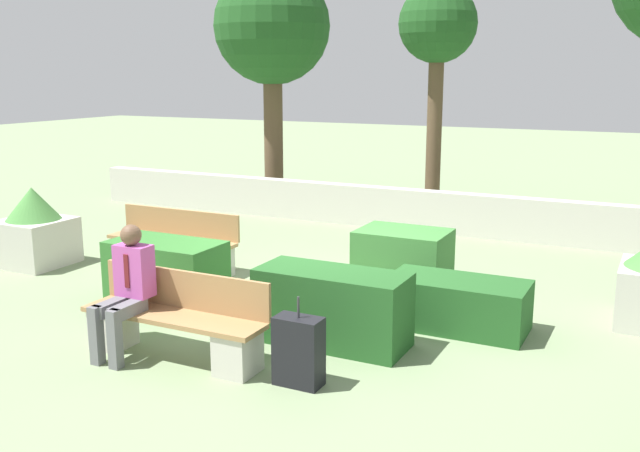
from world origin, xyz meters
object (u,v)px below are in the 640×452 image
(bench_front, at_px, (175,325))
(tree_leftmost, at_px, (272,29))
(suitcase, at_px, (299,351))
(person_seated_man, at_px, (126,284))
(tree_center_left, at_px, (437,32))
(planter_corner_left, at_px, (35,229))
(bench_left_side, at_px, (173,246))

(bench_front, bearing_deg, tree_leftmost, 113.37)
(suitcase, bearing_deg, person_seated_man, -176.09)
(suitcase, bearing_deg, tree_center_left, 99.42)
(tree_center_left, bearing_deg, planter_corner_left, -123.09)
(suitcase, xyz_separation_m, tree_center_left, (-1.40, 8.45, 3.31))
(bench_front, distance_m, suitcase, 1.44)
(suitcase, bearing_deg, tree_leftmost, 121.39)
(person_seated_man, xyz_separation_m, tree_leftmost, (-3.00, 8.20, 3.01))
(bench_left_side, distance_m, suitcase, 4.47)
(planter_corner_left, bearing_deg, tree_center_left, 56.91)
(bench_front, height_order, planter_corner_left, planter_corner_left)
(bench_left_side, bearing_deg, bench_front, -61.19)
(bench_front, height_order, tree_center_left, tree_center_left)
(person_seated_man, bearing_deg, tree_leftmost, 110.11)
(person_seated_man, bearing_deg, suitcase, 3.91)
(person_seated_man, xyz_separation_m, planter_corner_left, (-3.68, 2.13, -0.21))
(bench_front, distance_m, tree_center_left, 9.06)
(bench_left_side, height_order, person_seated_man, person_seated_man)
(person_seated_man, relative_size, planter_corner_left, 1.14)
(person_seated_man, bearing_deg, bench_front, 16.43)
(person_seated_man, xyz_separation_m, suitcase, (1.92, 0.13, -0.43))
(bench_left_side, height_order, suitcase, bench_left_side)
(bench_left_side, xyz_separation_m, person_seated_man, (1.64, -2.84, 0.41))
(suitcase, bearing_deg, bench_front, 179.59)
(bench_left_side, bearing_deg, tree_leftmost, 95.01)
(bench_left_side, bearing_deg, planter_corner_left, -170.21)
(planter_corner_left, bearing_deg, bench_left_side, 19.08)
(planter_corner_left, distance_m, tree_center_left, 8.29)
(bench_left_side, xyz_separation_m, suitcase, (3.56, -2.71, -0.02))
(person_seated_man, height_order, suitcase, person_seated_man)
(person_seated_man, bearing_deg, planter_corner_left, 149.90)
(bench_left_side, relative_size, tree_center_left, 0.45)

